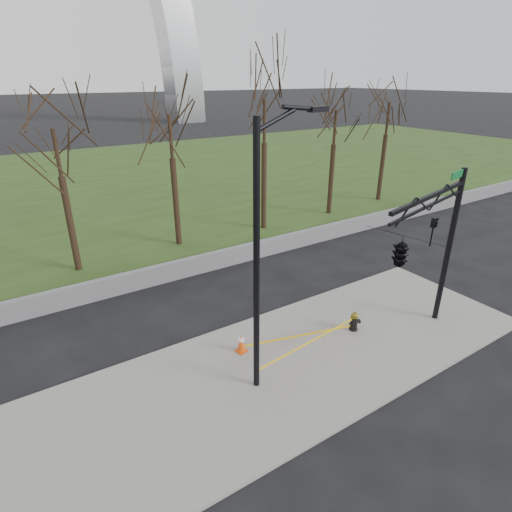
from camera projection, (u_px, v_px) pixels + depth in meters
ground at (291, 364)px, 13.85m from camera, size 500.00×500.00×0.00m
sidewalk at (291, 362)px, 13.83m from camera, size 18.00×6.00×0.10m
grass_strip at (86, 183)px, 36.89m from camera, size 120.00×40.00×0.06m
guardrail at (190, 267)px, 19.82m from camera, size 60.00×0.30×0.90m
tree_row at (121, 179)px, 20.62m from camera, size 42.78×4.00×8.25m
fire_hydrant at (354, 321)px, 15.40m from camera, size 0.49×0.31×0.77m
traffic_cone at (241, 343)px, 14.18m from camera, size 0.41×0.41×0.68m
street_light at (263, 245)px, 11.07m from camera, size 2.39×0.36×8.21m
traffic_signal_mast at (413, 244)px, 12.58m from camera, size 5.00×2.54×6.00m
caution_tape at (305, 339)px, 14.39m from camera, size 4.68×1.69×0.40m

